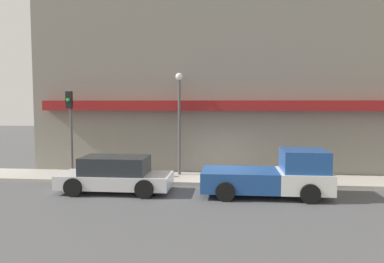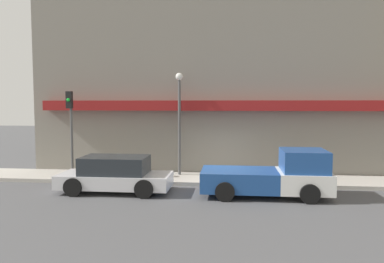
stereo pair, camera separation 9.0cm
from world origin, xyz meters
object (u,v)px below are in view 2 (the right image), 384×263
Objects in this scene: fire_hydrant at (115,170)px; street_lamp at (179,111)px; parked_car at (115,175)px; traffic_light at (71,119)px; pickup_truck at (274,176)px.

fire_hydrant is 4.23m from street_lamp.
parked_car is 4.09m from traffic_light.
parked_car is at bearing -71.52° from fire_hydrant.
traffic_light is (-2.07, -0.11, 2.45)m from fire_hydrant.
pickup_truck is 9.74m from traffic_light.
street_lamp reaches higher than parked_car.
street_lamp reaches higher than fire_hydrant.
street_lamp is (-4.24, 3.15, 2.52)m from pickup_truck.
street_lamp is at bearing 141.79° from pickup_truck.
street_lamp reaches higher than pickup_truck.
pickup_truck is at bearing 1.81° from parked_car.
fire_hydrant is (-7.21, 2.13, -0.32)m from pickup_truck.
pickup_truck is 6.50m from parked_car.
pickup_truck is 5.85m from street_lamp.
parked_car is at bearing 178.41° from pickup_truck.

